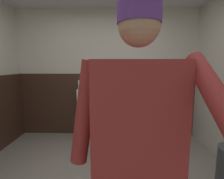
{
  "coord_description": "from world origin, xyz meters",
  "views": [
    {
      "loc": [
        0.17,
        -1.73,
        1.46
      ],
      "look_at": [
        0.14,
        -0.25,
        1.25
      ],
      "focal_mm": 27.58,
      "sensor_mm": 36.0,
      "label": 1
    }
  ],
  "objects_px": {
    "person": "(137,145)",
    "soap_dispenser": "(146,65)",
    "urinal_middle": "(124,99)",
    "urinal_left": "(87,99)",
    "urinal_right": "(162,99)"
  },
  "relations": [
    {
      "from": "urinal_middle",
      "to": "urinal_left",
      "type": "bearing_deg",
      "value": 180.0
    },
    {
      "from": "soap_dispenser",
      "to": "urinal_left",
      "type": "bearing_deg",
      "value": -174.3
    },
    {
      "from": "urinal_right",
      "to": "person",
      "type": "height_order",
      "value": "person"
    },
    {
      "from": "urinal_right",
      "to": "urinal_left",
      "type": "bearing_deg",
      "value": 180.0
    },
    {
      "from": "urinal_left",
      "to": "person",
      "type": "bearing_deg",
      "value": -75.04
    },
    {
      "from": "person",
      "to": "soap_dispenser",
      "type": "xyz_separation_m",
      "value": [
        0.52,
        2.66,
        0.43
      ]
    },
    {
      "from": "person",
      "to": "soap_dispenser",
      "type": "distance_m",
      "value": 2.74
    },
    {
      "from": "soap_dispenser",
      "to": "urinal_middle",
      "type": "bearing_deg",
      "value": -165.02
    },
    {
      "from": "urinal_left",
      "to": "person",
      "type": "height_order",
      "value": "person"
    },
    {
      "from": "urinal_middle",
      "to": "urinal_right",
      "type": "bearing_deg",
      "value": 0.0
    },
    {
      "from": "urinal_middle",
      "to": "soap_dispenser",
      "type": "height_order",
      "value": "soap_dispenser"
    },
    {
      "from": "urinal_left",
      "to": "urinal_right",
      "type": "height_order",
      "value": "same"
    },
    {
      "from": "urinal_left",
      "to": "urinal_right",
      "type": "bearing_deg",
      "value": 0.0
    },
    {
      "from": "person",
      "to": "soap_dispenser",
      "type": "bearing_deg",
      "value": 78.95
    },
    {
      "from": "urinal_middle",
      "to": "urinal_right",
      "type": "height_order",
      "value": "same"
    }
  ]
}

